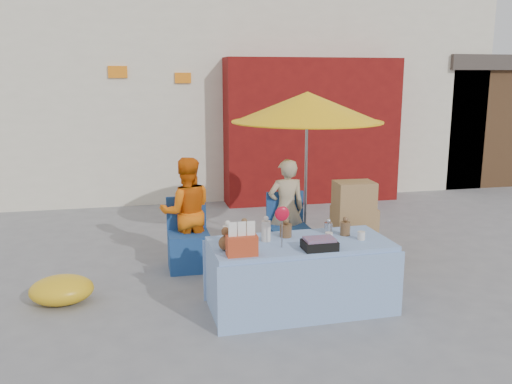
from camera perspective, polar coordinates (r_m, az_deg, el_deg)
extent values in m
plane|color=slate|center=(5.77, -1.85, -11.15)|extent=(80.00, 80.00, 0.00)
cube|color=silver|center=(12.25, -8.33, 11.83)|extent=(12.00, 5.00, 4.50)
cube|color=maroon|center=(9.98, 5.96, 6.40)|extent=(3.20, 0.60, 2.60)
cube|color=#4C331E|center=(13.53, 21.04, 6.71)|extent=(2.60, 3.00, 2.40)
cube|color=#3F3833|center=(13.49, 21.48, 12.42)|extent=(2.80, 3.20, 0.30)
cube|color=orange|center=(9.69, -14.35, 12.15)|extent=(0.32, 0.04, 0.20)
cube|color=orange|center=(9.73, -7.70, 11.82)|extent=(0.28, 0.04, 0.18)
cube|color=#8CA5E0|center=(5.44, 4.63, -8.69)|extent=(1.77, 0.82, 0.69)
cube|color=#8CA5E0|center=(5.09, 6.11, -10.49)|extent=(1.80, 0.07, 0.65)
cube|color=#8CA5E0|center=(5.81, 3.33, -7.54)|extent=(1.80, 0.07, 0.65)
cylinder|color=white|center=(5.26, -2.98, -4.46)|extent=(0.10, 0.10, 0.17)
cylinder|color=brown|center=(5.39, -1.24, -4.15)|extent=(0.11, 0.11, 0.15)
cylinder|color=white|center=(5.29, 1.06, -4.13)|extent=(0.09, 0.09, 0.20)
cylinder|color=brown|center=(5.45, 3.15, -4.07)|extent=(0.12, 0.12, 0.13)
cylinder|color=#B2B2B7|center=(5.62, 7.62, -3.77)|extent=(0.09, 0.09, 0.11)
cylinder|color=brown|center=(5.57, 9.37, -3.82)|extent=(0.10, 0.10, 0.14)
cylinder|color=white|center=(5.37, 7.67, -4.68)|extent=(0.08, 0.08, 0.08)
cylinder|color=white|center=(5.45, 11.02, -4.53)|extent=(0.08, 0.08, 0.08)
sphere|color=brown|center=(5.04, -3.19, -5.39)|extent=(0.14, 0.14, 0.14)
ellipsoid|color=red|center=(5.04, 2.77, -2.30)|extent=(0.14, 0.05, 0.14)
cube|color=#B73A1B|center=(4.88, -1.49, -5.67)|extent=(0.28, 0.14, 0.19)
cube|color=black|center=(5.10, 6.69, -5.56)|extent=(0.32, 0.23, 0.08)
cube|color=navy|center=(6.57, -7.07, -6.19)|extent=(0.48, 0.46, 0.45)
cube|color=navy|center=(6.66, -7.35, -2.13)|extent=(0.48, 0.04, 0.40)
cube|color=navy|center=(6.80, 3.51, -5.49)|extent=(0.48, 0.46, 0.45)
cube|color=navy|center=(6.89, 3.05, -1.58)|extent=(0.48, 0.04, 0.40)
imported|color=orange|center=(6.59, -7.31, -2.12)|extent=(0.65, 0.51, 1.34)
imported|color=tan|center=(6.83, 3.20, -1.81)|extent=(0.47, 0.31, 1.28)
cylinder|color=gray|center=(6.98, 5.26, 1.50)|extent=(0.04, 0.04, 2.00)
cone|color=#FFB80D|center=(6.87, 5.41, 8.90)|extent=(1.90, 1.90, 0.38)
cylinder|color=#FFB80D|center=(6.88, 5.38, 7.40)|extent=(1.90, 1.90, 0.02)
cube|color=black|center=(6.46, 10.14, -6.60)|extent=(0.52, 0.43, 0.45)
cube|color=#A27C49|center=(6.34, 10.28, -3.17)|extent=(0.49, 0.39, 0.35)
cube|color=#A27C49|center=(6.24, 10.30, -0.32)|extent=(0.45, 0.35, 0.31)
ellipsoid|color=gold|center=(5.94, -19.78, -9.67)|extent=(0.70, 0.59, 0.29)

